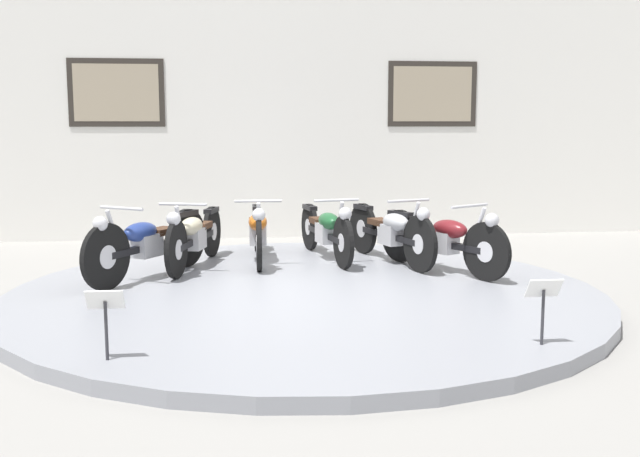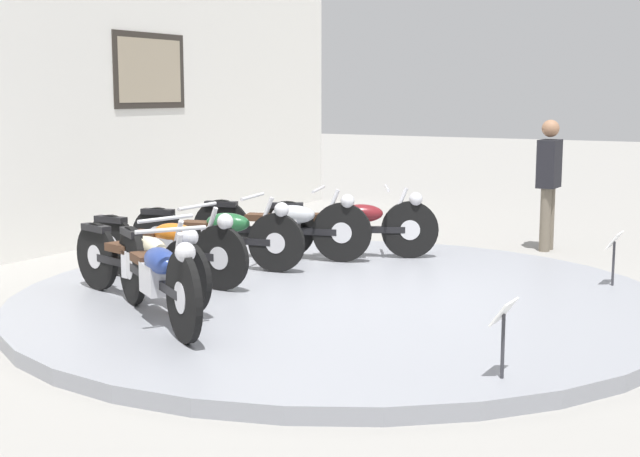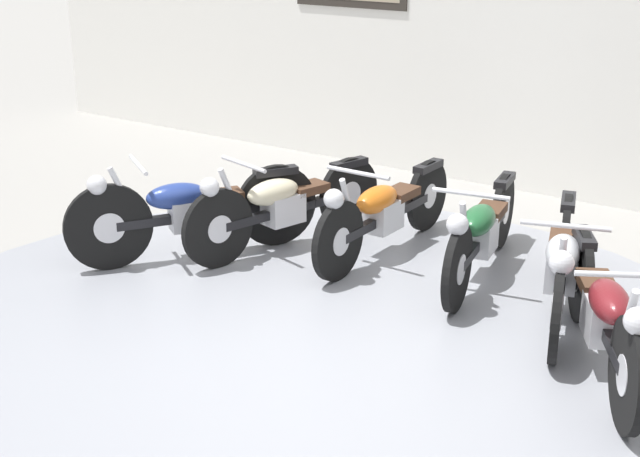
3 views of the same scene
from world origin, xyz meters
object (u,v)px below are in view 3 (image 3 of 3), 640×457
(motorcycle_green, at_px, (481,230))
(motorcycle_blue, at_px, (190,209))
(motorcycle_silver, at_px, (562,263))
(motorcycle_orange, at_px, (383,210))
(motorcycle_maroon, at_px, (604,312))
(motorcycle_cream, at_px, (283,203))

(motorcycle_green, bearing_deg, motorcycle_blue, -156.13)
(motorcycle_blue, bearing_deg, motorcycle_silver, 11.75)
(motorcycle_orange, xyz_separation_m, motorcycle_green, (0.84, 0.00, -0.00))
(motorcycle_orange, distance_m, motorcycle_maroon, 2.23)
(motorcycle_silver, xyz_separation_m, motorcycle_maroon, (0.47, -0.58, -0.01))
(motorcycle_orange, relative_size, motorcycle_maroon, 1.12)
(motorcycle_green, bearing_deg, motorcycle_orange, -179.96)
(motorcycle_orange, bearing_deg, motorcycle_green, 0.04)
(motorcycle_cream, distance_m, motorcycle_orange, 0.81)
(motorcycle_green, height_order, motorcycle_silver, motorcycle_silver)
(motorcycle_blue, xyz_separation_m, motorcycle_green, (2.05, 0.91, -0.03))
(motorcycle_cream, bearing_deg, motorcycle_silver, 0.05)
(motorcycle_green, height_order, motorcycle_maroon, motorcycle_maroon)
(motorcycle_blue, distance_m, motorcycle_silver, 2.84)
(motorcycle_blue, xyz_separation_m, motorcycle_cream, (0.47, 0.58, -0.02))
(motorcycle_cream, relative_size, motorcycle_silver, 1.01)
(motorcycle_blue, height_order, motorcycle_maroon, motorcycle_blue)
(motorcycle_orange, bearing_deg, motorcycle_silver, -11.76)
(motorcycle_cream, relative_size, motorcycle_orange, 0.98)
(motorcycle_green, xyz_separation_m, motorcycle_silver, (0.73, -0.33, 0.02))
(motorcycle_cream, distance_m, motorcycle_green, 1.61)
(motorcycle_blue, xyz_separation_m, motorcycle_orange, (1.21, 0.91, -0.03))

